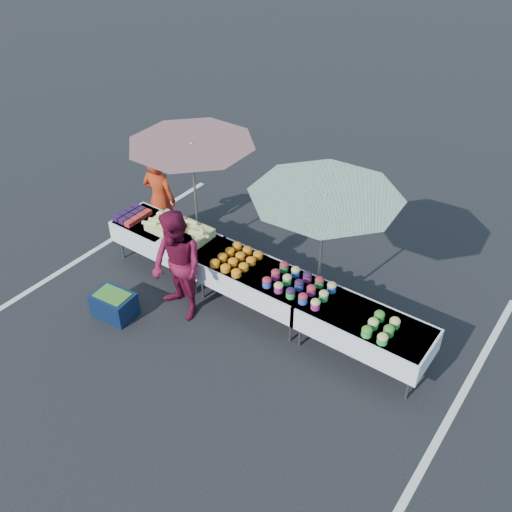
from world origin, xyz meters
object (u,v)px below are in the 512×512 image
Objects in this scene: table_center at (256,278)px; customer at (177,266)px; vendor at (160,199)px; umbrella_left at (192,153)px; umbrella_right at (325,207)px; table_right at (364,328)px; table_left at (167,238)px; storage_bin at (114,304)px.

customer reaches higher than table_center.
vendor is 2.06m from customer.
customer is at bearing -59.13° from umbrella_left.
umbrella_left is at bearing 175.02° from umbrella_right.
vendor is (-4.26, 0.55, 0.25)m from table_right.
umbrella_right reaches higher than table_right.
table_left is 1.05× the size of customer.
umbrella_right reaches higher than vendor.
customer is (0.93, -0.75, 0.30)m from table_left.
table_right is 2.87× the size of storage_bin.
vendor reaches higher than table_left.
table_left is at bearing 155.11° from customer.
table_right is 1.71m from umbrella_right.
vendor reaches higher than storage_bin.
storage_bin is at bearing -89.00° from umbrella_left.
table_left is at bearing 180.00° from table_right.
table_right is (3.60, 0.00, 0.00)m from table_left.
table_left is 1.00× the size of table_right.
table_center is 1.05× the size of customer.
table_center is 2.19m from storage_bin.
table_right is 3.78m from umbrella_left.
umbrella_left is (0.12, 0.62, 1.31)m from table_left.
vendor is at bearing 172.64° from table_right.
table_right is at bearing 16.26° from storage_bin.
umbrella_left reaches higher than customer.
umbrella_right is at bearing 164.92° from vendor.
umbrella_right is 4.08× the size of storage_bin.
vendor is 2.19m from storage_bin.
table_right reaches higher than storage_bin.
umbrella_right reaches higher than storage_bin.
table_left is 1.46m from umbrella_left.
table_left is 0.70× the size of umbrella_right.
customer is at bearing -145.98° from umbrella_right.
umbrella_left is (-3.48, 0.62, 1.31)m from table_right.
customer is 0.67× the size of umbrella_right.
umbrella_left reaches higher than storage_bin.
storage_bin is at bearing -127.17° from customer.
vendor is (-2.46, 0.55, 0.25)m from table_center.
vendor is 0.94× the size of customer.
umbrella_right reaches higher than umbrella_left.
table_left is 1.12× the size of vendor.
table_left and table_right have the same top height.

